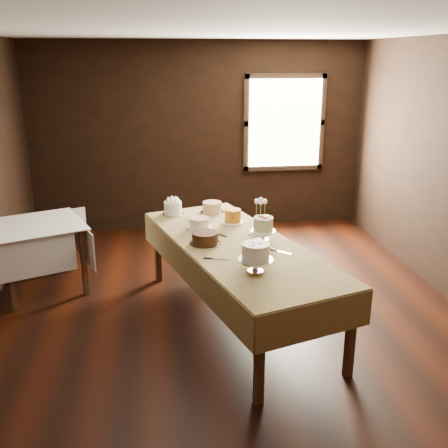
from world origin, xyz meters
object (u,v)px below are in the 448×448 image
at_px(cake_server_e, 222,259).
at_px(cake_speckled, 212,208).
at_px(cake_server_a, 261,254).
at_px(flower_vase, 260,225).
at_px(cake_flowers, 263,230).
at_px(cake_server_b, 284,252).
at_px(cake_swirl, 256,259).
at_px(cake_meringue, 173,208).
at_px(cake_chocolate, 205,239).
at_px(side_table, 38,232).
at_px(cake_server_c, 214,233).
at_px(cake_caramel, 233,217).
at_px(display_table, 237,250).
at_px(cake_server_d, 253,230).
at_px(cake_lattice, 199,224).

bearing_deg(cake_server_e, cake_speckled, 104.19).
relative_size(cake_server_a, flower_vase, 1.69).
bearing_deg(cake_flowers, cake_server_b, -69.50).
distance_m(cake_speckled, cake_swirl, 1.76).
height_order(cake_meringue, cake_chocolate, cake_meringue).
xyz_separation_m(side_table, cake_server_c, (1.90, -0.69, 0.14)).
xyz_separation_m(side_table, cake_chocolate, (1.78, -0.99, 0.19)).
relative_size(cake_speckled, cake_server_c, 1.15).
distance_m(cake_chocolate, flower_vase, 0.68).
bearing_deg(cake_server_a, cake_caramel, 77.49).
bearing_deg(flower_vase, cake_server_c, -179.92).
bearing_deg(display_table, cake_meringue, 119.10).
bearing_deg(cake_server_e, flower_vase, 72.48).
relative_size(cake_speckled, cake_server_d, 1.15).
bearing_deg(cake_server_d, cake_lattice, 96.90).
bearing_deg(side_table, cake_swirl, -38.93).
xyz_separation_m(cake_chocolate, cake_server_a, (0.49, -0.34, -0.05)).
xyz_separation_m(cake_chocolate, cake_server_d, (0.54, 0.35, -0.05)).
relative_size(cake_chocolate, cake_server_b, 1.37).
relative_size(display_table, cake_flowers, 11.07).
relative_size(cake_server_d, cake_server_e, 1.00).
bearing_deg(cake_server_b, display_table, -173.49).
relative_size(cake_chocolate, cake_server_c, 1.37).
bearing_deg(cake_server_b, cake_meringue, 169.58).
relative_size(side_table, flower_vase, 8.60).
distance_m(cake_flowers, flower_vase, 0.29).
distance_m(cake_lattice, cake_server_e, 0.91).
relative_size(cake_lattice, flower_vase, 2.05).
bearing_deg(flower_vase, cake_speckled, 120.72).
bearing_deg(cake_server_b, cake_caramel, 153.25).
height_order(cake_server_c, flower_vase, flower_vase).
xyz_separation_m(cake_speckled, cake_server_b, (0.52, -1.34, -0.06)).
height_order(cake_speckled, cake_server_c, cake_speckled).
relative_size(display_table, cake_server_d, 12.02).
distance_m(cake_flowers, cake_server_a, 0.38).
relative_size(cake_speckled, cake_caramel, 1.15).
distance_m(display_table, cake_swirl, 0.73).
distance_m(cake_meringue, cake_swirl, 1.85).
relative_size(display_table, flower_vase, 20.25).
bearing_deg(display_table, cake_caramel, 85.29).
xyz_separation_m(cake_flowers, cake_server_c, (-0.45, 0.29, -0.11)).
height_order(cake_speckled, cake_flowers, cake_flowers).
height_order(cake_caramel, cake_swirl, cake_swirl).
bearing_deg(cake_chocolate, cake_caramel, 59.68).
height_order(cake_server_b, flower_vase, flower_vase).
bearing_deg(cake_flowers, cake_server_a, -103.83).
bearing_deg(flower_vase, cake_meringue, 141.00).
bearing_deg(cake_flowers, cake_server_c, 147.34).
xyz_separation_m(cake_meringue, cake_speckled, (0.45, 0.00, -0.01)).
relative_size(cake_server_e, flower_vase, 1.69).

